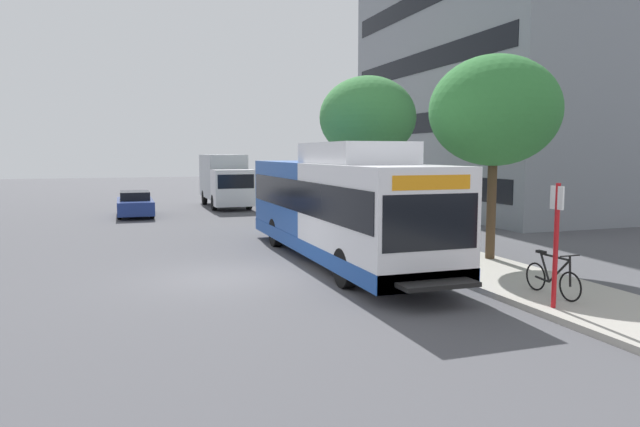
{
  "coord_description": "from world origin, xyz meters",
  "views": [
    {
      "loc": [
        -2.53,
        -15.25,
        3.35
      ],
      "look_at": [
        2.9,
        0.45,
        1.6
      ],
      "focal_mm": 32.25,
      "sensor_mm": 36.0,
      "label": 1
    }
  ],
  "objects_px": {
    "box_truck_background": "(225,179)",
    "street_tree_near_stop": "(494,111)",
    "parked_car_far_lane": "(135,204)",
    "street_tree_mid_block": "(368,118)",
    "bus_stop_sign_pole": "(556,236)",
    "bicycle_parked": "(553,277)",
    "transit_bus": "(338,206)"
  },
  "relations": [
    {
      "from": "bus_stop_sign_pole",
      "to": "parked_car_far_lane",
      "type": "distance_m",
      "value": 23.8
    },
    {
      "from": "parked_car_far_lane",
      "to": "bicycle_parked",
      "type": "bearing_deg",
      "value": -68.63
    },
    {
      "from": "bicycle_parked",
      "to": "bus_stop_sign_pole",
      "type": "bearing_deg",
      "value": -129.65
    },
    {
      "from": "transit_bus",
      "to": "bus_stop_sign_pole",
      "type": "xyz_separation_m",
      "value": [
        2.11,
        -7.14,
        -0.05
      ]
    },
    {
      "from": "transit_bus",
      "to": "box_truck_background",
      "type": "distance_m",
      "value": 19.26
    },
    {
      "from": "bus_stop_sign_pole",
      "to": "box_truck_background",
      "type": "relative_size",
      "value": 0.37
    },
    {
      "from": "street_tree_mid_block",
      "to": "parked_car_far_lane",
      "type": "height_order",
      "value": "street_tree_mid_block"
    },
    {
      "from": "bicycle_parked",
      "to": "street_tree_mid_block",
      "type": "bearing_deg",
      "value": 84.75
    },
    {
      "from": "street_tree_near_stop",
      "to": "parked_car_far_lane",
      "type": "relative_size",
      "value": 1.36
    },
    {
      "from": "transit_bus",
      "to": "parked_car_far_lane",
      "type": "bearing_deg",
      "value": 110.36
    },
    {
      "from": "bicycle_parked",
      "to": "parked_car_far_lane",
      "type": "relative_size",
      "value": 0.39
    },
    {
      "from": "bus_stop_sign_pole",
      "to": "parked_car_far_lane",
      "type": "bearing_deg",
      "value": 109.14
    },
    {
      "from": "transit_bus",
      "to": "street_tree_near_stop",
      "type": "bearing_deg",
      "value": -24.2
    },
    {
      "from": "transit_bus",
      "to": "bus_stop_sign_pole",
      "type": "distance_m",
      "value": 7.44
    },
    {
      "from": "bicycle_parked",
      "to": "parked_car_far_lane",
      "type": "distance_m",
      "value": 23.25
    },
    {
      "from": "box_truck_background",
      "to": "bus_stop_sign_pole",
      "type": "bearing_deg",
      "value": -84.98
    },
    {
      "from": "bicycle_parked",
      "to": "street_tree_mid_block",
      "type": "height_order",
      "value": "street_tree_mid_block"
    },
    {
      "from": "transit_bus",
      "to": "bicycle_parked",
      "type": "bearing_deg",
      "value": -66.23
    },
    {
      "from": "transit_bus",
      "to": "parked_car_far_lane",
      "type": "distance_m",
      "value": 16.38
    },
    {
      "from": "bus_stop_sign_pole",
      "to": "street_tree_mid_block",
      "type": "distance_m",
      "value": 14.44
    },
    {
      "from": "box_truck_background",
      "to": "street_tree_near_stop",
      "type": "bearing_deg",
      "value": -78.06
    },
    {
      "from": "bicycle_parked",
      "to": "transit_bus",
      "type": "bearing_deg",
      "value": 113.77
    },
    {
      "from": "bicycle_parked",
      "to": "parked_car_far_lane",
      "type": "height_order",
      "value": "parked_car_far_lane"
    },
    {
      "from": "bus_stop_sign_pole",
      "to": "bicycle_parked",
      "type": "relative_size",
      "value": 1.48
    },
    {
      "from": "bus_stop_sign_pole",
      "to": "box_truck_background",
      "type": "distance_m",
      "value": 26.5
    },
    {
      "from": "bicycle_parked",
      "to": "box_truck_background",
      "type": "xyz_separation_m",
      "value": [
        -3.0,
        25.58,
        1.18
      ]
    },
    {
      "from": "bus_stop_sign_pole",
      "to": "street_tree_mid_block",
      "type": "bearing_deg",
      "value": 82.31
    },
    {
      "from": "parked_car_far_lane",
      "to": "box_truck_background",
      "type": "xyz_separation_m",
      "value": [
        5.48,
        3.94,
        1.08
      ]
    },
    {
      "from": "bus_stop_sign_pole",
      "to": "street_tree_near_stop",
      "type": "xyz_separation_m",
      "value": [
        2.16,
        5.22,
        2.95
      ]
    },
    {
      "from": "street_tree_near_stop",
      "to": "bus_stop_sign_pole",
      "type": "bearing_deg",
      "value": -112.49
    },
    {
      "from": "transit_bus",
      "to": "bicycle_parked",
      "type": "xyz_separation_m",
      "value": [
        2.78,
        -6.32,
        -1.14
      ]
    },
    {
      "from": "bicycle_parked",
      "to": "street_tree_mid_block",
      "type": "xyz_separation_m",
      "value": [
        1.21,
        13.13,
        4.33
      ]
    }
  ]
}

